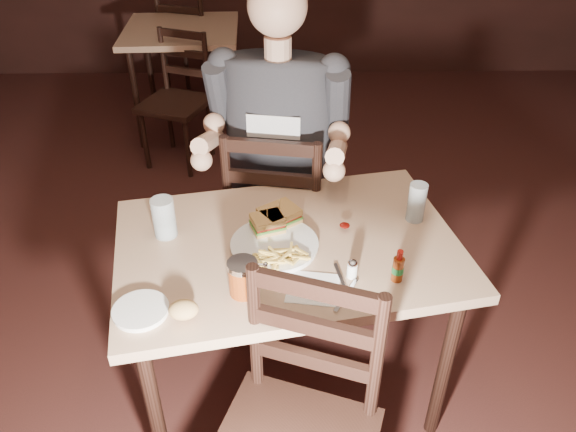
{
  "coord_description": "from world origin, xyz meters",
  "views": [
    {
      "loc": [
        0.07,
        -1.71,
        1.96
      ],
      "look_at": [
        0.1,
        -0.12,
        0.85
      ],
      "focal_mm": 35.0,
      "sensor_mm": 36.0,
      "label": 1
    }
  ],
  "objects_px": {
    "bg_chair_near": "(174,103)",
    "side_plate": "(141,311)",
    "hot_sauce": "(398,266)",
    "dinner_plate": "(275,246)",
    "bg_chair_far": "(194,43)",
    "syrup_dispenser": "(243,278)",
    "bg_table": "(182,40)",
    "chair_far": "(280,215)",
    "main_table": "(288,262)",
    "diner": "(277,113)",
    "glass_left": "(164,218)",
    "glass_right": "(417,202)"
  },
  "relations": [
    {
      "from": "hot_sauce",
      "to": "dinner_plate",
      "type": "bearing_deg",
      "value": 156.47
    },
    {
      "from": "chair_far",
      "to": "bg_table",
      "type": "bearing_deg",
      "value": -60.35
    },
    {
      "from": "bg_table",
      "to": "bg_chair_far",
      "type": "bearing_deg",
      "value": 90.0
    },
    {
      "from": "main_table",
      "to": "hot_sauce",
      "type": "bearing_deg",
      "value": -29.68
    },
    {
      "from": "diner",
      "to": "bg_table",
      "type": "bearing_deg",
      "value": 118.93
    },
    {
      "from": "hot_sauce",
      "to": "side_plate",
      "type": "relative_size",
      "value": 0.71
    },
    {
      "from": "bg_table",
      "to": "glass_left",
      "type": "height_order",
      "value": "glass_left"
    },
    {
      "from": "side_plate",
      "to": "hot_sauce",
      "type": "bearing_deg",
      "value": 9.82
    },
    {
      "from": "dinner_plate",
      "to": "hot_sauce",
      "type": "bearing_deg",
      "value": -23.53
    },
    {
      "from": "chair_far",
      "to": "bg_chair_far",
      "type": "distance_m",
      "value": 2.57
    },
    {
      "from": "bg_table",
      "to": "side_plate",
      "type": "distance_m",
      "value": 2.85
    },
    {
      "from": "hot_sauce",
      "to": "diner",
      "type": "bearing_deg",
      "value": 117.75
    },
    {
      "from": "bg_chair_near",
      "to": "dinner_plate",
      "type": "height_order",
      "value": "bg_chair_near"
    },
    {
      "from": "syrup_dispenser",
      "to": "chair_far",
      "type": "bearing_deg",
      "value": 71.16
    },
    {
      "from": "bg_table",
      "to": "bg_chair_far",
      "type": "relative_size",
      "value": 0.86
    },
    {
      "from": "bg_chair_far",
      "to": "glass_right",
      "type": "bearing_deg",
      "value": 129.37
    },
    {
      "from": "dinner_plate",
      "to": "bg_chair_far",
      "type": "bearing_deg",
      "value": 102.4
    },
    {
      "from": "diner",
      "to": "dinner_plate",
      "type": "bearing_deg",
      "value": -81.23
    },
    {
      "from": "diner",
      "to": "dinner_plate",
      "type": "relative_size",
      "value": 3.51
    },
    {
      "from": "dinner_plate",
      "to": "glass_left",
      "type": "height_order",
      "value": "glass_left"
    },
    {
      "from": "chair_far",
      "to": "dinner_plate",
      "type": "distance_m",
      "value": 0.67
    },
    {
      "from": "glass_left",
      "to": "syrup_dispenser",
      "type": "height_order",
      "value": "glass_left"
    },
    {
      "from": "bg_chair_near",
      "to": "chair_far",
      "type": "bearing_deg",
      "value": -41.51
    },
    {
      "from": "glass_right",
      "to": "bg_chair_near",
      "type": "bearing_deg",
      "value": 123.19
    },
    {
      "from": "bg_table",
      "to": "chair_far",
      "type": "xyz_separation_m",
      "value": [
        0.7,
        -1.93,
        -0.19
      ]
    },
    {
      "from": "hot_sauce",
      "to": "side_plate",
      "type": "distance_m",
      "value": 0.8
    },
    {
      "from": "glass_right",
      "to": "syrup_dispenser",
      "type": "distance_m",
      "value": 0.72
    },
    {
      "from": "diner",
      "to": "dinner_plate",
      "type": "distance_m",
      "value": 0.6
    },
    {
      "from": "bg_chair_near",
      "to": "hot_sauce",
      "type": "relative_size",
      "value": 7.47
    },
    {
      "from": "glass_left",
      "to": "glass_right",
      "type": "bearing_deg",
      "value": 5.18
    },
    {
      "from": "syrup_dispenser",
      "to": "side_plate",
      "type": "xyz_separation_m",
      "value": [
        -0.3,
        -0.09,
        -0.05
      ]
    },
    {
      "from": "dinner_plate",
      "to": "syrup_dispenser",
      "type": "relative_size",
      "value": 2.47
    },
    {
      "from": "bg_chair_near",
      "to": "syrup_dispenser",
      "type": "relative_size",
      "value": 7.34
    },
    {
      "from": "diner",
      "to": "hot_sauce",
      "type": "bearing_deg",
      "value": -52.46
    },
    {
      "from": "hot_sauce",
      "to": "bg_table",
      "type": "bearing_deg",
      "value": 111.55
    },
    {
      "from": "bg_chair_far",
      "to": "bg_chair_near",
      "type": "relative_size",
      "value": 1.12
    },
    {
      "from": "diner",
      "to": "syrup_dispenser",
      "type": "height_order",
      "value": "diner"
    },
    {
      "from": "bg_chair_near",
      "to": "side_plate",
      "type": "height_order",
      "value": "bg_chair_near"
    },
    {
      "from": "main_table",
      "to": "chair_far",
      "type": "bearing_deg",
      "value": 92.81
    },
    {
      "from": "main_table",
      "to": "syrup_dispenser",
      "type": "xyz_separation_m",
      "value": [
        -0.14,
        -0.25,
        0.14
      ]
    },
    {
      "from": "bg_chair_far",
      "to": "bg_chair_near",
      "type": "xyz_separation_m",
      "value": [
        0.0,
        -1.1,
        -0.05
      ]
    },
    {
      "from": "glass_right",
      "to": "side_plate",
      "type": "height_order",
      "value": "glass_right"
    },
    {
      "from": "bg_chair_far",
      "to": "syrup_dispenser",
      "type": "bearing_deg",
      "value": 117.21
    },
    {
      "from": "bg_table",
      "to": "chair_far",
      "type": "height_order",
      "value": "chair_far"
    },
    {
      "from": "glass_left",
      "to": "bg_chair_far",
      "type": "bearing_deg",
      "value": 95.62
    },
    {
      "from": "dinner_plate",
      "to": "side_plate",
      "type": "xyz_separation_m",
      "value": [
        -0.4,
        -0.31,
        -0.0
      ]
    },
    {
      "from": "main_table",
      "to": "bg_chair_far",
      "type": "relative_size",
      "value": 1.34
    },
    {
      "from": "dinner_plate",
      "to": "hot_sauce",
      "type": "height_order",
      "value": "hot_sauce"
    },
    {
      "from": "diner",
      "to": "glass_left",
      "type": "bearing_deg",
      "value": -120.07
    },
    {
      "from": "glass_left",
      "to": "hot_sauce",
      "type": "xyz_separation_m",
      "value": [
        0.77,
        -0.25,
        -0.02
      ]
    }
  ]
}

